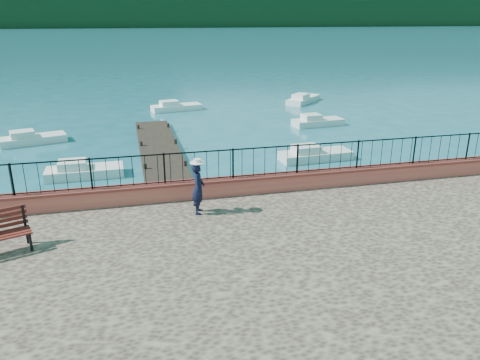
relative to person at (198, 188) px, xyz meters
name	(u,v)px	position (x,y,z in m)	size (l,w,h in m)	color
ground	(275,284)	(1.64, -2.46, -1.98)	(2000.00, 2000.00, 0.00)	#19596B
parapet	(242,185)	(1.64, 1.24, -0.49)	(28.00, 0.46, 0.58)	#CD604A
railing	(242,163)	(1.64, 1.24, 0.27)	(27.00, 0.05, 0.95)	black
dock	(162,158)	(-0.36, 9.54, -1.83)	(2.00, 16.00, 0.30)	#2D231C
far_forest	(124,11)	(1.64, 297.54, 7.02)	(900.00, 60.00, 18.00)	black
companion_hill	(306,21)	(221.64, 557.54, -1.98)	(448.00, 384.00, 180.00)	#142D23
person	(198,188)	(0.00, 0.00, 0.00)	(0.57, 0.37, 1.56)	black
hat	(197,161)	(0.00, 0.00, 0.84)	(0.44, 0.44, 0.12)	white
boat_0	(84,168)	(-3.88, 7.96, -1.58)	(3.32, 1.30, 0.80)	silver
boat_1	(316,152)	(7.08, 7.92, -1.58)	(3.57, 1.30, 0.80)	silver
boat_2	(318,119)	(10.17, 15.03, -1.58)	(3.26, 1.30, 0.80)	silver
boat_3	(33,136)	(-7.07, 14.63, -1.58)	(3.45, 1.30, 0.80)	silver
boat_4	(176,105)	(1.82, 22.33, -1.58)	(3.69, 1.30, 0.80)	white
boat_5	(304,97)	(12.39, 23.35, -1.58)	(4.23, 1.30, 0.80)	white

